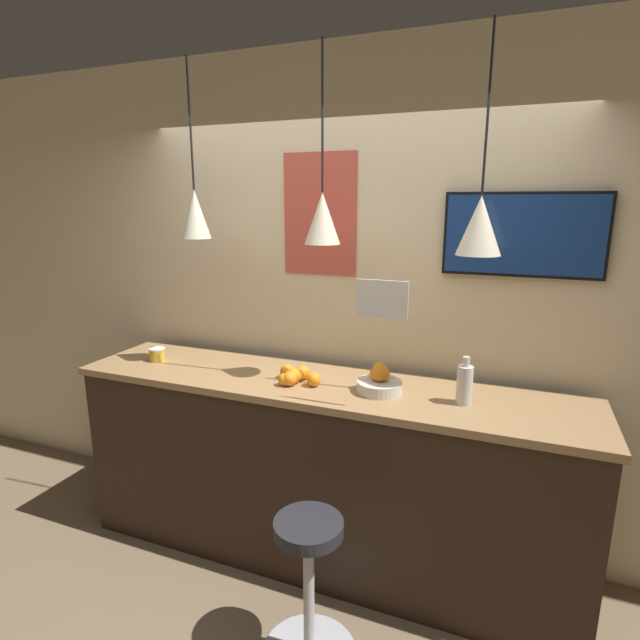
{
  "coord_description": "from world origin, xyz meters",
  "views": [
    {
      "loc": [
        0.94,
        -1.76,
        2.05
      ],
      "look_at": [
        0.0,
        0.62,
        1.44
      ],
      "focal_mm": 28.0,
      "sensor_mm": 36.0,
      "label": 1
    }
  ],
  "objects_px": {
    "fruit_bowl": "(379,381)",
    "mounted_tv": "(523,235)",
    "bar_stool": "(309,580)",
    "juice_bottle": "(465,384)",
    "spread_jar": "(157,354)"
  },
  "relations": [
    {
      "from": "fruit_bowl",
      "to": "mounted_tv",
      "type": "distance_m",
      "value": 1.03
    },
    {
      "from": "fruit_bowl",
      "to": "mounted_tv",
      "type": "height_order",
      "value": "mounted_tv"
    },
    {
      "from": "bar_stool",
      "to": "fruit_bowl",
      "type": "relative_size",
      "value": 3.02
    },
    {
      "from": "juice_bottle",
      "to": "spread_jar",
      "type": "distance_m",
      "value": 1.83
    },
    {
      "from": "bar_stool",
      "to": "juice_bottle",
      "type": "xyz_separation_m",
      "value": [
        0.55,
        0.63,
        0.78
      ]
    },
    {
      "from": "bar_stool",
      "to": "juice_bottle",
      "type": "height_order",
      "value": "juice_bottle"
    },
    {
      "from": "bar_stool",
      "to": "fruit_bowl",
      "type": "xyz_separation_m",
      "value": [
        0.13,
        0.64,
        0.74
      ]
    },
    {
      "from": "fruit_bowl",
      "to": "bar_stool",
      "type": "bearing_deg",
      "value": -101.6
    },
    {
      "from": "fruit_bowl",
      "to": "spread_jar",
      "type": "xyz_separation_m",
      "value": [
        -1.41,
        -0.01,
        -0.02
      ]
    },
    {
      "from": "juice_bottle",
      "to": "mounted_tv",
      "type": "bearing_deg",
      "value": 61.89
    },
    {
      "from": "fruit_bowl",
      "to": "spread_jar",
      "type": "bearing_deg",
      "value": -179.74
    },
    {
      "from": "fruit_bowl",
      "to": "mounted_tv",
      "type": "relative_size",
      "value": 0.3
    },
    {
      "from": "bar_stool",
      "to": "juice_bottle",
      "type": "relative_size",
      "value": 2.94
    },
    {
      "from": "bar_stool",
      "to": "spread_jar",
      "type": "xyz_separation_m",
      "value": [
        -1.28,
        0.63,
        0.72
      ]
    },
    {
      "from": "bar_stool",
      "to": "juice_bottle",
      "type": "distance_m",
      "value": 1.15
    }
  ]
}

